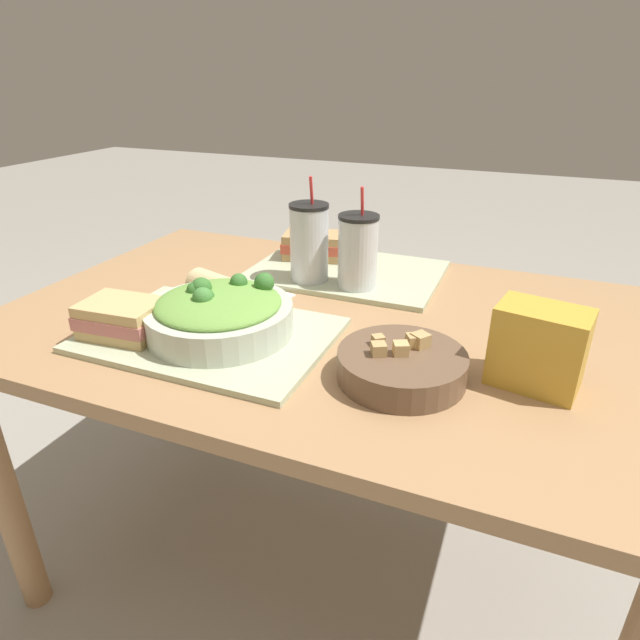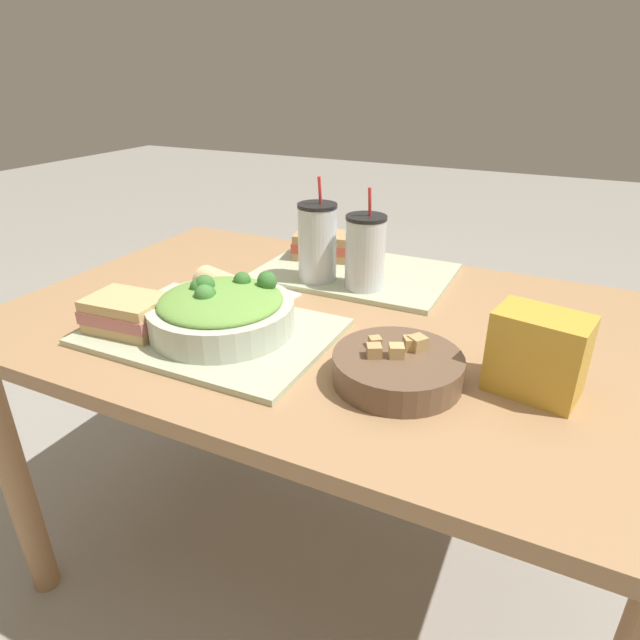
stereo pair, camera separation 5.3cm
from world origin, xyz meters
The scene contains 13 objects.
ground_plane centered at (0.00, 0.00, 0.00)m, with size 12.00×12.00×0.00m, color gray.
dining_table centered at (0.00, 0.00, 0.61)m, with size 1.30×0.85×0.70m.
tray_near centered at (-0.16, -0.17, 0.71)m, with size 0.45×0.32×0.01m.
tray_far centered at (-0.04, 0.24, 0.71)m, with size 0.45×0.32×0.01m.
salad_bowl centered at (-0.14, -0.16, 0.75)m, with size 0.27×0.27×0.10m.
soup_bowl centered at (0.21, -0.18, 0.73)m, with size 0.21×0.21×0.07m.
sandwich_near centered at (-0.30, -0.24, 0.74)m, with size 0.15×0.12×0.06m.
baguette_near centered at (-0.21, -0.05, 0.74)m, with size 0.14×0.10×0.06m.
sandwich_far centered at (-0.14, 0.30, 0.74)m, with size 0.18×0.13×0.06m.
drink_cup_dark centered at (-0.09, 0.15, 0.80)m, with size 0.09×0.09×0.24m.
drink_cup_red centered at (0.02, 0.15, 0.79)m, with size 0.09×0.09×0.22m.
chip_bag centered at (0.41, -0.11, 0.77)m, with size 0.15×0.11×0.13m.
napkin_folded centered at (-0.18, 0.04, 0.70)m, with size 0.17×0.14×0.00m.
Camera 2 is at (0.42, -0.90, 1.16)m, focal length 30.00 mm.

